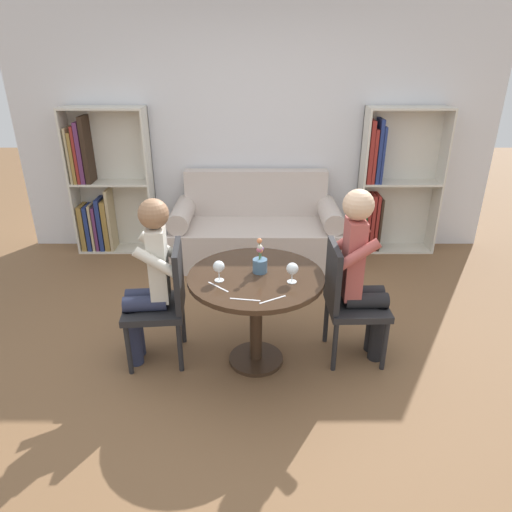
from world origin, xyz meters
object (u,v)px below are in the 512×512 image
object	(u,v)px
bookshelf_left	(103,189)
flower_vase	(260,262)
bookshelf_right	(388,186)
person_left	(149,279)
chair_left	(164,299)
couch	(256,232)
chair_right	(348,298)
wine_glass_left	(219,267)
person_right	(362,273)
wine_glass_right	(292,269)

from	to	relation	value
bookshelf_left	flower_vase	xyz separation A→B (m)	(1.72, -2.05, 0.08)
bookshelf_right	person_left	distance (m)	3.01
bookshelf_left	chair_left	bearing A→B (deg)	-63.16
chair_left	flower_vase	xyz separation A→B (m)	(0.69, -0.01, 0.29)
chair_left	flower_vase	distance (m)	0.75
bookshelf_right	person_left	bearing A→B (deg)	-136.75
couch	flower_vase	bearing A→B (deg)	-89.13
bookshelf_left	flower_vase	size ratio (longest dim) A/B	6.21
chair_right	person_left	world-z (taller)	person_left
bookshelf_left	person_left	distance (m)	2.26
wine_glass_left	flower_vase	size ratio (longest dim) A/B	0.56
bookshelf_left	chair_right	xyz separation A→B (m)	(2.35, -2.02, -0.22)
bookshelf_left	person_right	size ratio (longest dim) A/B	1.22
wine_glass_right	flower_vase	bearing A→B (deg)	144.93
bookshelf_right	person_left	xyz separation A→B (m)	(-2.19, -2.06, -0.08)
bookshelf_right	chair_right	distance (m)	2.19
wine_glass_right	couch	bearing A→B (deg)	97.01
person_right	wine_glass_left	size ratio (longest dim) A/B	9.09
bookshelf_left	person_right	distance (m)	3.16
couch	chair_left	world-z (taller)	couch
chair_right	person_left	size ratio (longest dim) A/B	0.73
person_left	flower_vase	distance (m)	0.78
chair_left	person_right	xyz separation A→B (m)	(1.40, 0.02, 0.20)
chair_right	flower_vase	distance (m)	0.70
person_left	wine_glass_right	size ratio (longest dim) A/B	8.97
chair_right	wine_glass_right	distance (m)	0.55
person_left	person_right	xyz separation A→B (m)	(1.49, 0.04, 0.03)
wine_glass_left	chair_left	bearing A→B (deg)	162.01
bookshelf_right	wine_glass_right	distance (m)	2.51
bookshelf_left	person_left	xyz separation A→B (m)	(0.95, -2.06, -0.05)
couch	bookshelf_right	size ratio (longest dim) A/B	1.12
person_right	wine_glass_right	bearing A→B (deg)	107.93
couch	chair_left	bearing A→B (deg)	-110.33
chair_right	person_left	distance (m)	1.42
wine_glass_right	bookshelf_left	bearing A→B (deg)	131.27
bookshelf_right	wine_glass_right	bearing A→B (deg)	-118.72
couch	wine_glass_right	size ratio (longest dim) A/B	12.87
chair_left	wine_glass_right	bearing A→B (deg)	75.13
couch	wine_glass_right	distance (m)	2.01
chair_right	bookshelf_right	bearing A→B (deg)	-22.87
couch	bookshelf_right	distance (m)	1.53
chair_left	chair_right	distance (m)	1.32
bookshelf_right	couch	bearing A→B (deg)	-169.37
bookshelf_right	person_right	xyz separation A→B (m)	(-0.70, -2.02, -0.05)
bookshelf_right	chair_left	xyz separation A→B (m)	(-2.10, -2.05, -0.25)
bookshelf_left	person_left	size ratio (longest dim) A/B	1.27
chair_right	person_right	distance (m)	0.22
person_right	flower_vase	xyz separation A→B (m)	(-0.72, -0.03, 0.10)
chair_left	wine_glass_right	distance (m)	0.96
wine_glass_left	person_right	bearing A→B (deg)	9.12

